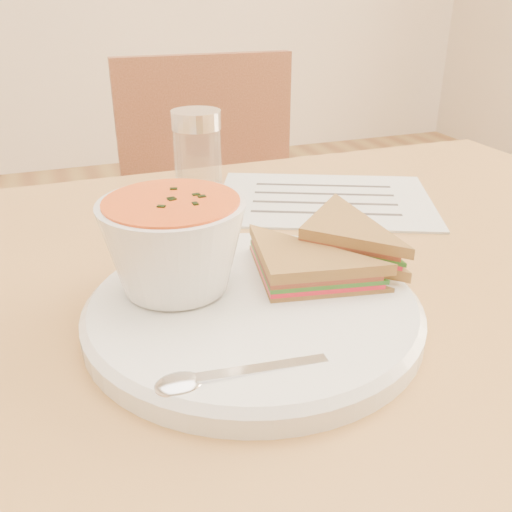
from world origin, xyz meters
name	(u,v)px	position (x,y,z in m)	size (l,w,h in m)	color
chair_far	(230,276)	(0.11, 0.56, 0.44)	(0.39, 0.39, 0.87)	#5B301B
plate	(253,312)	(-0.08, -0.09, 0.76)	(0.28, 0.28, 0.02)	white
soup_bowl	(174,250)	(-0.13, -0.05, 0.81)	(0.12, 0.12, 0.08)	white
sandwich_half_a	(271,293)	(-0.07, -0.10, 0.78)	(0.11, 0.11, 0.03)	olive
sandwich_half_b	(298,245)	(-0.02, -0.05, 0.79)	(0.10, 0.10, 0.03)	olive
spoon	(251,372)	(-0.11, -0.18, 0.77)	(0.17, 0.03, 0.01)	silver
paper_menu	(324,200)	(0.11, 0.15, 0.75)	(0.28, 0.20, 0.00)	silver
condiment_shaker	(198,155)	(-0.04, 0.22, 0.81)	(0.06, 0.06, 0.11)	silver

